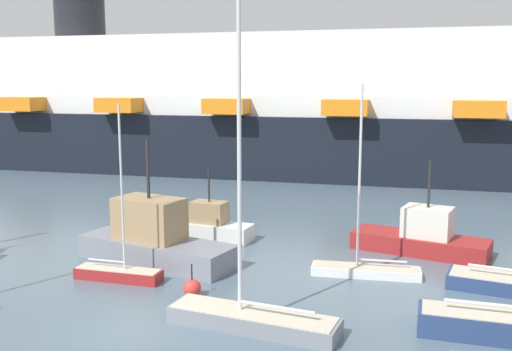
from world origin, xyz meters
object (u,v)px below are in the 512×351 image
at_px(sailboat_5, 365,267).
at_px(fishing_boat_1, 422,237).
at_px(fishing_boat_2, 154,239).
at_px(sailboat_4, 118,271).
at_px(sailboat_2, 252,314).
at_px(fishing_boat_0, 206,225).
at_px(channel_buoy_0, 192,288).
at_px(cruise_ship, 248,111).

height_order(sailboat_5, fishing_boat_1, sailboat_5).
bearing_deg(sailboat_5, fishing_boat_2, -0.55).
xyz_separation_m(sailboat_4, fishing_boat_2, (0.25, 2.89, 0.75)).
xyz_separation_m(sailboat_4, sailboat_5, (10.44, 4.07, 0.03)).
relative_size(sailboat_2, fishing_boat_0, 2.10).
bearing_deg(fishing_boat_0, fishing_boat_2, -94.08).
bearing_deg(sailboat_2, sailboat_4, -17.64).
xyz_separation_m(sailboat_2, channel_buoy_0, (-3.37, 2.16, -0.18)).
relative_size(fishing_boat_2, channel_buoy_0, 6.07).
bearing_deg(fishing_boat_0, sailboat_4, -92.91).
distance_m(sailboat_4, cruise_ship, 34.65).
height_order(channel_buoy_0, cruise_ship, cruise_ship).
bearing_deg(cruise_ship, fishing_boat_1, -57.63).
xyz_separation_m(sailboat_2, cruise_ship, (-12.94, 36.72, 5.38)).
height_order(sailboat_5, fishing_boat_0, sailboat_5).
distance_m(sailboat_4, fishing_boat_0, 7.79).
bearing_deg(fishing_boat_0, sailboat_2, -54.98).
bearing_deg(channel_buoy_0, fishing_boat_2, 135.22).
distance_m(sailboat_2, fishing_boat_2, 9.23).
distance_m(sailboat_5, fishing_boat_1, 5.10).
relative_size(sailboat_5, cruise_ship, 0.08).
bearing_deg(cruise_ship, sailboat_2, -74.29).
distance_m(sailboat_2, sailboat_5, 7.70).
relative_size(sailboat_5, fishing_boat_2, 1.03).
bearing_deg(fishing_boat_1, sailboat_5, -105.23).
relative_size(sailboat_4, cruise_ship, 0.07).
bearing_deg(channel_buoy_0, fishing_boat_0, 109.57).
bearing_deg(fishing_boat_0, sailboat_5, -16.93).
distance_m(fishing_boat_0, fishing_boat_1, 11.81).
height_order(fishing_boat_0, fishing_boat_2, fishing_boat_2).
relative_size(sailboat_5, channel_buoy_0, 6.25).
bearing_deg(sailboat_4, sailboat_2, -24.77).
height_order(sailboat_4, fishing_boat_1, sailboat_4).
bearing_deg(fishing_boat_2, cruise_ship, -68.32).
xyz_separation_m(fishing_boat_1, cruise_ship, (-18.31, 25.13, 5.10)).
xyz_separation_m(sailboat_4, fishing_boat_0, (0.95, 7.72, 0.35)).
bearing_deg(sailboat_2, fishing_boat_1, -110.45).
height_order(sailboat_5, cruise_ship, cruise_ship).
bearing_deg(sailboat_4, channel_buoy_0, -14.28).
height_order(sailboat_2, fishing_boat_1, sailboat_2).
distance_m(fishing_boat_0, channel_buoy_0, 9.07).
height_order(sailboat_4, channel_buoy_0, sailboat_4).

